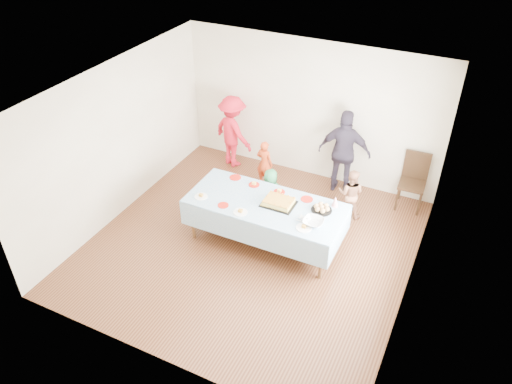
# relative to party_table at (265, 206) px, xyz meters

# --- Properties ---
(ground) EXTENTS (5.00, 5.00, 0.00)m
(ground) POSITION_rel_party_table_xyz_m (-0.16, -0.19, -0.72)
(ground) COLOR #432213
(ground) RESTS_ON ground
(room_walls) EXTENTS (5.04, 5.04, 2.72)m
(room_walls) POSITION_rel_party_table_xyz_m (-0.10, -0.19, 1.05)
(room_walls) COLOR #BFB59C
(room_walls) RESTS_ON ground
(party_table) EXTENTS (2.50, 1.10, 0.78)m
(party_table) POSITION_rel_party_table_xyz_m (0.00, 0.00, 0.00)
(party_table) COLOR brown
(party_table) RESTS_ON ground
(birthday_cake) EXTENTS (0.52, 0.40, 0.09)m
(birthday_cake) POSITION_rel_party_table_xyz_m (0.20, 0.06, 0.10)
(birthday_cake) COLOR black
(birthday_cake) RESTS_ON party_table
(rolls_tray) EXTENTS (0.33, 0.33, 0.10)m
(rolls_tray) POSITION_rel_party_table_xyz_m (0.86, 0.20, 0.10)
(rolls_tray) COLOR black
(rolls_tray) RESTS_ON party_table
(punch_bowl) EXTENTS (0.31, 0.31, 0.08)m
(punch_bowl) POSITION_rel_party_table_xyz_m (0.87, -0.17, 0.09)
(punch_bowl) COLOR silver
(punch_bowl) RESTS_ON party_table
(party_hat) EXTENTS (0.11, 0.11, 0.18)m
(party_hat) POSITION_rel_party_table_xyz_m (1.01, 0.40, 0.14)
(party_hat) COLOR white
(party_hat) RESTS_ON party_table
(fork_pile) EXTENTS (0.24, 0.18, 0.07)m
(fork_pile) POSITION_rel_party_table_xyz_m (0.69, -0.17, 0.09)
(fork_pile) COLOR white
(fork_pile) RESTS_ON party_table
(plate_red_far_a) EXTENTS (0.20, 0.20, 0.01)m
(plate_red_far_a) POSITION_rel_party_table_xyz_m (-0.77, 0.44, 0.06)
(plate_red_far_a) COLOR red
(plate_red_far_a) RESTS_ON party_table
(plate_red_far_b) EXTENTS (0.18, 0.18, 0.01)m
(plate_red_far_b) POSITION_rel_party_table_xyz_m (-0.38, 0.38, 0.06)
(plate_red_far_b) COLOR red
(plate_red_far_b) RESTS_ON party_table
(plate_red_far_c) EXTENTS (0.19, 0.19, 0.01)m
(plate_red_far_c) POSITION_rel_party_table_xyz_m (0.08, 0.36, 0.06)
(plate_red_far_c) COLOR red
(plate_red_far_c) RESTS_ON party_table
(plate_red_far_d) EXTENTS (0.20, 0.20, 0.01)m
(plate_red_far_d) POSITION_rel_party_table_xyz_m (0.56, 0.37, 0.06)
(plate_red_far_d) COLOR red
(plate_red_far_d) RESTS_ON party_table
(plate_red_near) EXTENTS (0.17, 0.17, 0.01)m
(plate_red_near) POSITION_rel_party_table_xyz_m (-0.57, -0.35, 0.06)
(plate_red_near) COLOR red
(plate_red_near) RESTS_ON party_table
(plate_white_left) EXTENTS (0.21, 0.21, 0.01)m
(plate_white_left) POSITION_rel_party_table_xyz_m (-1.00, -0.30, 0.06)
(plate_white_left) COLOR white
(plate_white_left) RESTS_ON party_table
(plate_white_mid) EXTENTS (0.22, 0.22, 0.01)m
(plate_white_mid) POSITION_rel_party_table_xyz_m (-0.24, -0.40, 0.06)
(plate_white_mid) COLOR white
(plate_white_mid) RESTS_ON party_table
(plate_white_right) EXTENTS (0.23, 0.23, 0.01)m
(plate_white_right) POSITION_rel_party_table_xyz_m (0.78, -0.33, 0.06)
(plate_white_right) COLOR white
(plate_white_right) RESTS_ON party_table
(dining_chair) EXTENTS (0.47, 0.47, 1.04)m
(dining_chair) POSITION_rel_party_table_xyz_m (1.93, 2.10, -0.15)
(dining_chair) COLOR black
(dining_chair) RESTS_ON ground
(toddler_left) EXTENTS (0.36, 0.26, 0.94)m
(toddler_left) POSITION_rel_party_table_xyz_m (-0.73, 1.54, -0.26)
(toddler_left) COLOR #C94019
(toddler_left) RESTS_ON ground
(toddler_mid) EXTENTS (0.46, 0.31, 0.92)m
(toddler_mid) POSITION_rel_party_table_xyz_m (-0.23, 0.71, -0.27)
(toddler_mid) COLOR #277743
(toddler_mid) RESTS_ON ground
(toddler_right) EXTENTS (0.48, 0.39, 0.92)m
(toddler_right) POSITION_rel_party_table_xyz_m (1.03, 1.29, -0.26)
(toddler_right) COLOR #AC7050
(toddler_right) RESTS_ON ground
(adult_left) EXTENTS (1.09, 0.86, 1.48)m
(adult_left) POSITION_rel_party_table_xyz_m (-1.63, 1.96, 0.02)
(adult_left) COLOR red
(adult_left) RESTS_ON ground
(adult_right) EXTENTS (1.00, 0.51, 1.64)m
(adult_right) POSITION_rel_party_table_xyz_m (0.65, 2.01, 0.09)
(adult_right) COLOR #312A39
(adult_right) RESTS_ON ground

